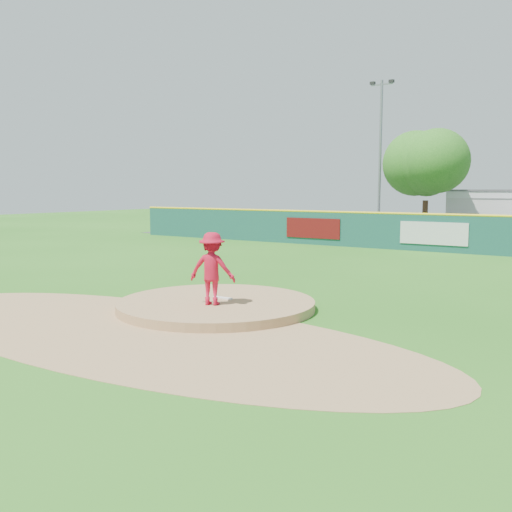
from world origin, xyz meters
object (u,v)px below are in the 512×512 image
Objects in this scene: playground_slide at (241,224)px; light_pole_left at (380,151)px; pitcher at (212,269)px; deciduous_tree at (426,170)px.

light_pole_left is (8.29, 5.54, 5.21)m from playground_slide.
playground_slide is at bearing -74.80° from pitcher.
pitcher reaches higher than playground_slide.
light_pole_left is at bearing 153.43° from deciduous_tree.
playground_slide is (-14.56, 21.97, -0.38)m from pitcher.
pitcher is 0.26× the size of deciduous_tree.
pitcher is 25.82m from deciduous_tree.
deciduous_tree is (12.29, 3.54, 3.71)m from playground_slide.
pitcher is 0.18× the size of light_pole_left.
light_pole_left reaches higher than pitcher.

